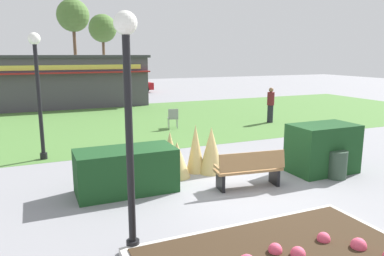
% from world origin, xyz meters
% --- Properties ---
extents(ground_plane, '(80.00, 80.00, 0.00)m').
position_xyz_m(ground_plane, '(0.00, 0.00, 0.00)').
color(ground_plane, gray).
extents(lawn_patch, '(36.00, 12.00, 0.01)m').
position_xyz_m(lawn_patch, '(0.00, 10.07, 0.00)').
color(lawn_patch, '#4C7A38').
rests_on(lawn_patch, ground_plane).
extents(park_bench, '(1.75, 0.73, 0.95)m').
position_xyz_m(park_bench, '(0.18, -0.21, 0.48)').
color(park_bench, '#9E7547').
rests_on(park_bench, ground_plane).
extents(hedge_left, '(2.34, 1.10, 1.05)m').
position_xyz_m(hedge_left, '(-2.66, 0.75, 0.53)').
color(hedge_left, '#19421E').
rests_on(hedge_left, ground_plane).
extents(hedge_right, '(1.82, 1.10, 1.35)m').
position_xyz_m(hedge_right, '(2.73, 0.07, 0.68)').
color(hedge_right, '#19421E').
rests_on(hedge_right, ground_plane).
extents(ornamental_grass_behind_left, '(0.60, 0.60, 1.18)m').
position_xyz_m(ornamental_grass_behind_left, '(-1.20, 1.67, 0.59)').
color(ornamental_grass_behind_left, tan).
rests_on(ornamental_grass_behind_left, ground_plane).
extents(ornamental_grass_behind_right, '(0.52, 0.52, 1.35)m').
position_xyz_m(ornamental_grass_behind_right, '(-0.52, 1.48, 0.68)').
color(ornamental_grass_behind_right, tan).
rests_on(ornamental_grass_behind_right, ground_plane).
extents(ornamental_grass_behind_center, '(0.69, 0.69, 1.30)m').
position_xyz_m(ornamental_grass_behind_center, '(-0.15, 1.24, 0.65)').
color(ornamental_grass_behind_center, tan).
rests_on(ornamental_grass_behind_center, ground_plane).
extents(ornamental_grass_behind_far, '(0.71, 0.71, 0.97)m').
position_xyz_m(ornamental_grass_behind_far, '(-1.15, 1.27, 0.48)').
color(ornamental_grass_behind_far, tan).
rests_on(ornamental_grass_behind_far, ground_plane).
extents(lamppost_near, '(0.36, 0.36, 3.89)m').
position_xyz_m(lamppost_near, '(-3.22, -2.00, 2.46)').
color(lamppost_near, black).
rests_on(lamppost_near, ground_plane).
extents(lamppost_mid, '(0.36, 0.36, 3.89)m').
position_xyz_m(lamppost_mid, '(-4.39, 4.57, 2.46)').
color(lamppost_mid, black).
rests_on(lamppost_mid, ground_plane).
extents(trash_bin, '(0.52, 0.52, 0.75)m').
position_xyz_m(trash_bin, '(2.71, -0.50, 0.38)').
color(trash_bin, '#2D4233').
rests_on(trash_bin, ground_plane).
extents(food_kiosk, '(9.83, 4.67, 3.20)m').
position_xyz_m(food_kiosk, '(-2.48, 17.26, 1.61)').
color(food_kiosk, '#47424C').
rests_on(food_kiosk, ground_plane).
extents(cafe_chair_east, '(0.53, 0.53, 0.89)m').
position_xyz_m(cafe_chair_east, '(1.08, 7.51, 0.53)').
color(cafe_chair_east, gray).
rests_on(cafe_chair_east, ground_plane).
extents(person_strolling, '(0.34, 0.34, 1.69)m').
position_xyz_m(person_strolling, '(5.90, 7.02, 0.86)').
color(person_strolling, '#23232D').
rests_on(person_strolling, ground_plane).
extents(parked_car_west_slot, '(4.21, 2.08, 1.20)m').
position_xyz_m(parked_car_west_slot, '(-2.24, 23.47, 0.64)').
color(parked_car_west_slot, silver).
rests_on(parked_car_west_slot, ground_plane).
extents(parked_car_center_slot, '(4.27, 2.20, 1.20)m').
position_xyz_m(parked_car_center_slot, '(2.85, 23.47, 0.64)').
color(parked_car_center_slot, maroon).
rests_on(parked_car_center_slot, ground_plane).
extents(tree_left_bg, '(2.80, 2.80, 7.96)m').
position_xyz_m(tree_left_bg, '(-0.78, 27.12, 6.49)').
color(tree_left_bg, brown).
rests_on(tree_left_bg, ground_plane).
extents(tree_right_bg, '(2.80, 2.80, 7.22)m').
position_xyz_m(tree_right_bg, '(2.48, 31.35, 5.76)').
color(tree_right_bg, brown).
rests_on(tree_right_bg, ground_plane).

